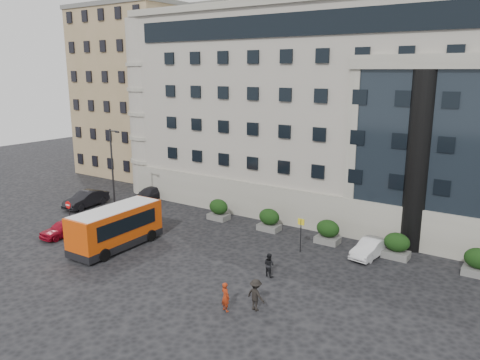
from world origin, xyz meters
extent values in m
plane|color=black|center=(0.00, 0.00, 0.00)|extent=(120.00, 120.00, 0.00)
cube|color=gray|center=(6.00, 22.00, 9.00)|extent=(44.00, 24.00, 18.00)
cylinder|color=black|center=(12.00, 10.30, 6.50)|extent=(1.80, 1.80, 13.00)
cube|color=#907B53|center=(-24.00, 20.00, 10.00)|extent=(14.00, 14.00, 20.00)
cube|color=#796446|center=(-27.00, 38.00, 11.00)|extent=(13.00, 13.00, 22.00)
cube|color=#535350|center=(-4.00, 7.80, 0.25)|extent=(1.80, 1.20, 0.50)
ellipsoid|color=black|center=(-4.00, 7.80, 1.17)|extent=(1.80, 1.26, 1.34)
cube|color=#535350|center=(1.20, 7.80, 0.25)|extent=(1.80, 1.20, 0.50)
ellipsoid|color=black|center=(1.20, 7.80, 1.17)|extent=(1.80, 1.26, 1.34)
cube|color=#535350|center=(6.40, 7.80, 0.25)|extent=(1.80, 1.20, 0.50)
ellipsoid|color=black|center=(6.40, 7.80, 1.17)|extent=(1.80, 1.26, 1.34)
cube|color=#535350|center=(11.60, 7.80, 0.25)|extent=(1.80, 1.20, 0.50)
ellipsoid|color=black|center=(11.60, 7.80, 1.17)|extent=(1.80, 1.26, 1.34)
cube|color=#535350|center=(16.80, 7.80, 0.25)|extent=(1.80, 1.20, 0.50)
ellipsoid|color=black|center=(16.80, 7.80, 1.17)|extent=(1.80, 1.26, 1.34)
cylinder|color=#262628|center=(-12.00, 3.00, 4.00)|extent=(0.16, 0.16, 8.00)
cylinder|color=#262628|center=(-11.55, 3.00, 7.85)|extent=(0.90, 0.12, 0.12)
cube|color=black|center=(-11.10, 3.00, 7.80)|extent=(0.35, 0.18, 0.14)
cylinder|color=#262628|center=(5.50, 5.00, 1.25)|extent=(0.08, 0.08, 2.50)
cube|color=yellow|center=(5.50, 5.00, 2.30)|extent=(0.50, 0.06, 0.45)
cylinder|color=#262628|center=(-13.00, -1.00, 1.10)|extent=(0.08, 0.08, 2.20)
cylinder|color=red|center=(-13.00, -1.06, 2.00)|extent=(0.64, 0.05, 0.64)
cube|color=white|center=(-13.00, -1.10, 2.00)|extent=(0.45, 0.04, 0.10)
cube|color=#CC4209|center=(-6.27, -1.86, 1.78)|extent=(2.70, 7.34, 2.46)
cube|color=black|center=(-6.27, -1.86, 0.45)|extent=(2.74, 7.38, 0.55)
cube|color=black|center=(-6.27, -1.86, 2.03)|extent=(2.71, 5.74, 1.09)
cube|color=silver|center=(-6.27, -1.86, 2.96)|extent=(2.56, 6.97, 0.18)
cylinder|color=black|center=(-7.46, -4.22, 0.45)|extent=(0.31, 0.91, 0.90)
cylinder|color=black|center=(-4.96, -4.15, 0.45)|extent=(0.31, 0.91, 0.90)
cylinder|color=black|center=(-7.59, 0.43, 0.45)|extent=(0.31, 0.91, 0.90)
cylinder|color=black|center=(-5.09, 0.50, 0.45)|extent=(0.31, 0.91, 0.90)
cube|color=#9C250B|center=(-17.25, 18.40, 1.66)|extent=(3.30, 4.32, 2.67)
cube|color=#9C250B|center=(-17.91, 15.70, 1.23)|extent=(2.69, 2.22, 1.82)
cube|color=black|center=(-18.08, 14.97, 1.60)|extent=(2.00, 0.60, 0.86)
cylinder|color=black|center=(-19.02, 16.08, 0.45)|extent=(0.48, 0.94, 0.90)
cylinder|color=black|center=(-16.74, 15.52, 0.45)|extent=(0.48, 0.94, 0.90)
cylinder|color=black|center=(-18.19, 19.51, 0.45)|extent=(0.48, 0.94, 0.90)
cylinder|color=black|center=(-15.90, 18.95, 0.45)|extent=(0.48, 0.94, 0.90)
imported|color=maroon|center=(-11.72, -2.55, 0.65)|extent=(1.61, 3.86, 1.31)
imported|color=black|center=(-17.00, 3.77, 0.77)|extent=(2.04, 4.81, 1.54)
imported|color=black|center=(-13.67, 8.87, 0.62)|extent=(2.23, 4.47, 1.25)
imported|color=black|center=(-16.76, 16.00, 0.70)|extent=(3.06, 5.31, 1.39)
imported|color=silver|center=(10.00, 7.00, 0.64)|extent=(1.88, 4.04, 1.28)
imported|color=maroon|center=(6.00, -5.00, 0.84)|extent=(0.71, 0.58, 1.67)
imported|color=black|center=(5.70, 0.19, 0.78)|extent=(0.86, 0.74, 1.55)
imported|color=black|center=(7.34, -4.00, 0.91)|extent=(1.28, 0.88, 1.81)
camera|label=1|loc=(19.81, -23.95, 12.92)|focal=35.00mm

